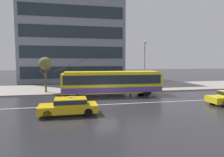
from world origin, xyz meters
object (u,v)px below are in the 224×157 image
(pedestrian_at_shelter, at_px, (131,78))
(street_tree_bare, at_px, (45,64))
(trolleybus, at_px, (112,82))
(bus_shelter, at_px, (91,77))
(street_lamp, at_px, (145,61))
(pedestrian_approaching_curb, at_px, (72,84))
(taxi_oncoming_near, at_px, (69,105))

(pedestrian_at_shelter, height_order, street_tree_bare, street_tree_bare)
(pedestrian_at_shelter, bearing_deg, street_tree_bare, 172.59)
(trolleybus, height_order, bus_shelter, trolleybus)
(street_lamp, bearing_deg, pedestrian_approaching_curb, 178.40)
(trolleybus, height_order, pedestrian_at_shelter, trolleybus)
(bus_shelter, distance_m, street_tree_bare, 5.96)
(street_tree_bare, bearing_deg, pedestrian_approaching_curb, -12.38)
(trolleybus, distance_m, pedestrian_at_shelter, 3.53)
(bus_shelter, xyz_separation_m, pedestrian_approaching_curb, (-2.51, -1.24, -0.81))
(bus_shelter, xyz_separation_m, street_tree_bare, (-5.70, -0.54, 1.66))
(trolleybus, xyz_separation_m, bus_shelter, (-2.13, 3.90, 0.43))
(bus_shelter, distance_m, pedestrian_approaching_curb, 2.92)
(pedestrian_at_shelter, distance_m, street_lamp, 3.02)
(pedestrian_approaching_curb, bearing_deg, street_tree_bare, 167.62)
(bus_shelter, height_order, pedestrian_approaching_curb, bus_shelter)
(bus_shelter, relative_size, street_lamp, 0.65)
(street_lamp, distance_m, street_tree_bare, 12.80)
(trolleybus, distance_m, pedestrian_approaching_curb, 5.37)
(street_lamp, xyz_separation_m, street_tree_bare, (-12.76, 0.97, -0.38))
(street_tree_bare, bearing_deg, pedestrian_at_shelter, -7.41)
(bus_shelter, distance_m, street_lamp, 7.50)
(street_lamp, bearing_deg, taxi_oncoming_near, -134.38)
(taxi_oncoming_near, distance_m, pedestrian_at_shelter, 12.39)
(taxi_oncoming_near, relative_size, pedestrian_approaching_curb, 2.45)
(taxi_oncoming_near, xyz_separation_m, pedestrian_approaching_curb, (0.22, 10.27, 0.48))
(trolleybus, xyz_separation_m, street_tree_bare, (-7.83, 3.36, 2.09))
(pedestrian_approaching_curb, height_order, street_tree_bare, street_tree_bare)
(trolleybus, bearing_deg, pedestrian_approaching_curb, 150.23)
(taxi_oncoming_near, relative_size, pedestrian_at_shelter, 2.13)
(trolleybus, bearing_deg, taxi_oncoming_near, -122.58)
(taxi_oncoming_near, bearing_deg, trolleybus, 57.42)
(taxi_oncoming_near, distance_m, street_lamp, 14.39)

